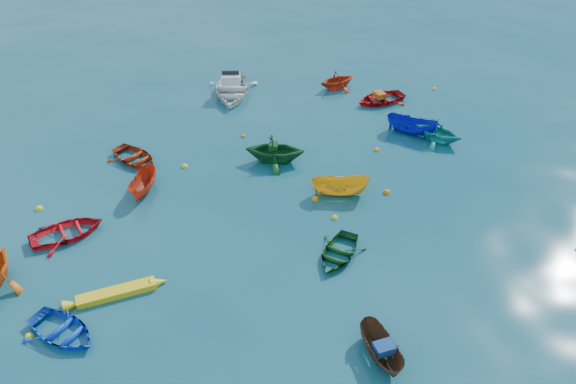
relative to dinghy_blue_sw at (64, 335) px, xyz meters
name	(u,v)px	position (x,y,z in m)	size (l,w,h in m)	color
ground	(333,261)	(11.35, -0.49, 0.00)	(160.00, 160.00, 0.00)	#0B4850
dinghy_blue_sw	(64,335)	(0.00, 0.00, 0.00)	(2.20, 3.07, 0.64)	blue
sampan_brown_mid	(380,357)	(10.58, -5.73, 0.00)	(1.02, 2.70, 1.04)	#54331E
sampan_yellow_mid	(340,194)	(13.92, 3.76, 0.00)	(1.11, 2.95, 1.14)	#EBAA14
dinghy_green_e	(338,256)	(11.67, -0.29, 0.00)	(2.09, 2.92, 0.60)	#114918
dinghy_cyan_se	(437,141)	(21.61, 6.14, 0.00)	(2.40, 2.79, 1.47)	teal
dinghy_red_nw	(68,236)	(0.81, 5.97, 0.00)	(2.37, 3.32, 0.69)	red
sampan_orange_n	(145,191)	(4.83, 8.05, 0.00)	(1.03, 2.74, 1.06)	red
dinghy_green_n	(275,161)	(12.07, 7.93, 0.00)	(2.79, 3.24, 1.70)	#135421
dinghy_red_ne	(380,102)	(21.14, 11.76, 0.00)	(2.40, 3.36, 0.70)	#B20F0E
sampan_blue_far	(411,133)	(20.69, 7.48, 0.00)	(1.17, 3.10, 1.20)	#0D14A9
dinghy_red_far	(135,161)	(4.94, 11.08, 0.00)	(2.28, 3.18, 0.66)	#9E2C0D
dinghy_orange_far	(337,88)	(19.52, 14.74, 0.00)	(2.25, 2.61, 1.37)	#BD3311
kayak_yellow	(117,295)	(2.24, 1.27, 0.00)	(0.58, 3.90, 0.39)	yellow
motorboat_white	(232,94)	(12.56, 16.68, 0.00)	(3.45, 4.83, 1.60)	white
tarp_blue_a	(384,348)	(10.57, -5.88, 0.69)	(0.71, 0.54, 0.34)	navy
tarp_green_b	(273,146)	(11.98, 7.98, 1.00)	(0.61, 0.46, 0.29)	#0F3F18
tarp_orange_b	(379,95)	(21.04, 11.75, 0.53)	(0.76, 0.57, 0.37)	#B45D12
buoy_ye_a	(335,218)	(12.79, 2.14, 0.00)	(0.32, 0.32, 0.32)	yellow
buoy_or_b	(387,193)	(16.19, 2.90, 0.00)	(0.38, 0.38, 0.38)	orange
buoy_ye_b	(30,337)	(-1.21, 0.42, 0.00)	(0.34, 0.34, 0.34)	#FFF11A
buoy_or_c	(315,199)	(12.57, 3.87, 0.00)	(0.37, 0.37, 0.37)	orange
buoy_ye_c	(185,167)	(7.31, 9.42, 0.00)	(0.35, 0.35, 0.35)	yellow
buoy_or_d	(377,150)	(17.83, 6.65, 0.00)	(0.32, 0.32, 0.32)	orange
buoy_ye_d	(39,209)	(-0.28, 8.63, 0.00)	(0.38, 0.38, 0.38)	yellow
buoy_or_e	(243,137)	(11.37, 11.17, 0.00)	(0.29, 0.29, 0.29)	orange
buoy_ye_e	(434,90)	(25.50, 11.83, 0.00)	(0.32, 0.32, 0.32)	gold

